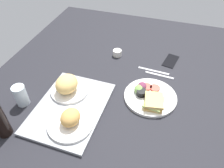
{
  "coord_description": "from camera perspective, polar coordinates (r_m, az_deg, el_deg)",
  "views": [
    {
      "loc": [
        -78.82,
        -22.7,
        82.91
      ],
      "look_at": [
        2.0,
        3.0,
        4.0
      ],
      "focal_mm": 34.31,
      "sensor_mm": 36.0,
      "label": 1
    }
  ],
  "objects": [
    {
      "name": "knife",
      "position": [
        1.33,
        11.02,
        3.53
      ],
      "size": [
        2.62,
        19.05,
        0.5
      ],
      "primitive_type": "cube",
      "rotation": [
        0.0,
        0.0,
        1.51
      ],
      "color": "#B7B7BC",
      "rests_on": "ground_plane"
    },
    {
      "name": "plate_with_salad",
      "position": [
        1.14,
        9.94,
        -3.23
      ],
      "size": [
        27.67,
        27.67,
        5.4
      ],
      "color": "white",
      "rests_on": "ground_plane"
    },
    {
      "name": "serving_tray",
      "position": [
        1.1,
        -10.99,
        -6.18
      ],
      "size": [
        45.6,
        33.83,
        1.6
      ],
      "primitive_type": "cube",
      "rotation": [
        0.0,
        0.0,
        -0.02
      ],
      "color": "gray",
      "rests_on": "ground_plane"
    },
    {
      "name": "cell_phone",
      "position": [
        1.43,
        15.39,
        6.02
      ],
      "size": [
        15.59,
        10.05,
        0.8
      ],
      "primitive_type": "cube",
      "rotation": [
        0.0,
        0.0,
        -0.21
      ],
      "color": "black",
      "rests_on": "ground_plane"
    },
    {
      "name": "bread_plate_near",
      "position": [
        1.01,
        -11.02,
        -9.54
      ],
      "size": [
        21.21,
        21.21,
        8.32
      ],
      "color": "white",
      "rests_on": "serving_tray"
    },
    {
      "name": "bread_plate_far",
      "position": [
        1.14,
        -11.72,
        -0.5
      ],
      "size": [
        20.23,
        20.23,
        10.3
      ],
      "color": "white",
      "rests_on": "serving_tray"
    },
    {
      "name": "ground_plane",
      "position": [
        1.18,
        1.1,
        -2.89
      ],
      "size": [
        190.0,
        150.0,
        3.0
      ],
      "primitive_type": "cube",
      "color": "black"
    },
    {
      "name": "espresso_cup",
      "position": [
        1.42,
        1.42,
        8.28
      ],
      "size": [
        5.6,
        5.6,
        4.0
      ],
      "primitive_type": "cylinder",
      "color": "silver",
      "rests_on": "ground_plane"
    },
    {
      "name": "fork",
      "position": [
        1.3,
        12.52,
        2.37
      ],
      "size": [
        2.58,
        17.06,
        0.5
      ],
      "primitive_type": "cube",
      "rotation": [
        0.0,
        0.0,
        1.5
      ],
      "color": "#B7B7BC",
      "rests_on": "ground_plane"
    },
    {
      "name": "drinking_glass",
      "position": [
        1.17,
        -23.13,
        -2.83
      ],
      "size": [
        6.37,
        6.37,
        11.37
      ],
      "primitive_type": "cylinder",
      "color": "silver",
      "rests_on": "ground_plane"
    }
  ]
}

